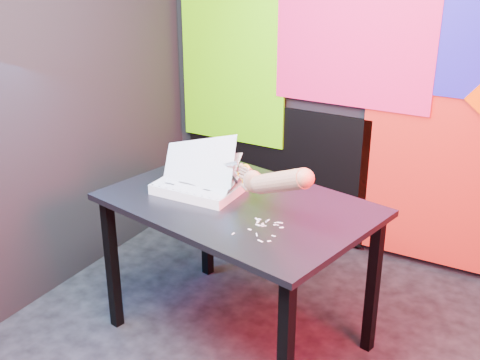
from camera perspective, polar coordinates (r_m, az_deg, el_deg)
The scene contains 7 objects.
room at distance 2.15m, azimuth 3.90°, elevation 7.47°, with size 3.01×3.01×2.71m.
backdrop at distance 3.57m, azimuth 15.04°, elevation 6.30°, with size 2.88×0.05×2.08m.
work_table at distance 2.82m, azimuth -0.15°, elevation -3.72°, with size 1.34×1.03×0.75m.
printout_stack at distance 2.88m, azimuth -3.90°, elevation -0.55°, with size 0.44×0.30×0.29m.
scissors at distance 2.69m, azimuth 0.44°, elevation 0.30°, with size 0.21×0.11×0.13m.
hand_forearm at distance 2.50m, azimuth 3.46°, elevation -0.11°, with size 0.43×0.24×0.22m.
paper_clippings at distance 2.56m, azimuth 2.33°, elevation -4.39°, with size 0.17×0.20×0.00m.
Camera 1 is at (0.90, -1.87, 1.91)m, focal length 45.00 mm.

